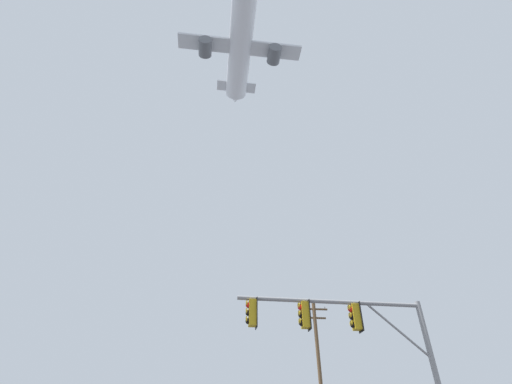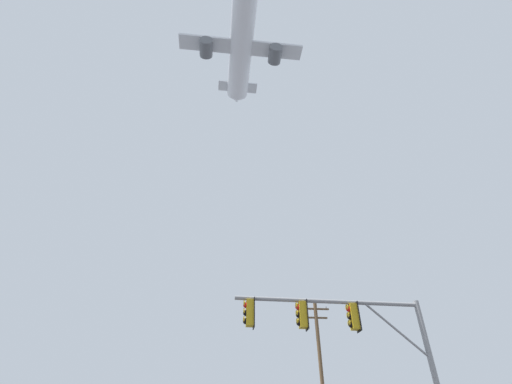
{
  "view_description": "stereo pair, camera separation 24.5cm",
  "coord_description": "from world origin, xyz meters",
  "views": [
    {
      "loc": [
        -1.12,
        -6.19,
        1.29
      ],
      "look_at": [
        0.9,
        14.06,
        15.47
      ],
      "focal_mm": 25.24,
      "sensor_mm": 36.0,
      "label": 1
    },
    {
      "loc": [
        -0.87,
        -6.21,
        1.29
      ],
      "look_at": [
        0.9,
        14.06,
        15.47
      ],
      "focal_mm": 25.24,
      "sensor_mm": 36.0,
      "label": 2
    }
  ],
  "objects": [
    {
      "name": "utility_pole",
      "position": [
        6.46,
        22.5,
        5.63
      ],
      "size": [
        2.2,
        0.28,
        10.63
      ],
      "color": "brown",
      "rests_on": "ground"
    },
    {
      "name": "airplane",
      "position": [
        -0.33,
        24.85,
        50.02
      ],
      "size": [
        18.27,
        23.65,
        6.48
      ],
      "color": "white"
    },
    {
      "name": "signal_pole_near",
      "position": [
        3.57,
        6.75,
        4.47
      ],
      "size": [
        7.02,
        0.6,
        5.71
      ],
      "color": "gray",
      "rests_on": "ground"
    }
  ]
}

